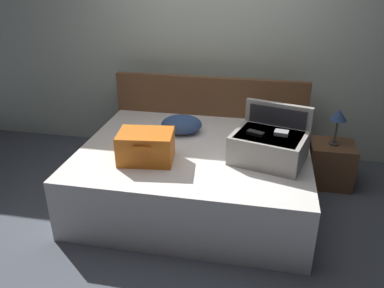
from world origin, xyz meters
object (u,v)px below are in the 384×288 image
(hard_case_medium, at_px, (146,147))
(table_lamp, at_px, (338,117))
(hard_case_large, at_px, (269,144))
(pillow_near_headboard, at_px, (181,124))
(pillow_center_head, at_px, (269,127))
(bed, at_px, (195,175))
(nightstand, at_px, (330,164))

(hard_case_medium, xyz_separation_m, table_lamp, (1.69, 0.91, 0.05))
(hard_case_large, relative_size, pillow_near_headboard, 1.73)
(hard_case_large, relative_size, table_lamp, 1.90)
(pillow_center_head, bearing_deg, hard_case_large, -89.57)
(hard_case_large, relative_size, hard_case_medium, 1.41)
(bed, height_order, pillow_center_head, pillow_center_head)
(hard_case_medium, height_order, table_lamp, hard_case_medium)
(pillow_center_head, bearing_deg, hard_case_medium, -144.60)
(pillow_near_headboard, distance_m, table_lamp, 1.55)
(hard_case_large, bearing_deg, nightstand, 62.44)
(bed, xyz_separation_m, hard_case_medium, (-0.36, -0.32, 0.41))
(table_lamp, bearing_deg, nightstand, 180.00)
(pillow_near_headboard, relative_size, pillow_center_head, 0.83)
(pillow_center_head, xyz_separation_m, table_lamp, (0.66, 0.18, 0.09))
(bed, xyz_separation_m, nightstand, (1.32, 0.59, -0.06))
(table_lamp, bearing_deg, pillow_near_headboard, -170.03)
(pillow_near_headboard, xyz_separation_m, pillow_center_head, (0.86, 0.09, 0.00))
(table_lamp, bearing_deg, hard_case_medium, -151.60)
(pillow_near_headboard, bearing_deg, hard_case_medium, -104.52)
(bed, bearing_deg, pillow_near_headboard, 121.07)
(hard_case_large, bearing_deg, pillow_center_head, 105.89)
(hard_case_medium, bearing_deg, table_lamp, 21.43)
(bed, bearing_deg, hard_case_medium, -138.87)
(pillow_near_headboard, bearing_deg, pillow_center_head, 5.79)
(bed, height_order, pillow_near_headboard, pillow_near_headboard)
(hard_case_medium, distance_m, pillow_near_headboard, 0.67)
(bed, relative_size, pillow_near_headboard, 5.12)
(hard_case_large, bearing_deg, pillow_near_headboard, 169.04)
(pillow_near_headboard, relative_size, nightstand, 0.90)
(hard_case_large, height_order, pillow_near_headboard, hard_case_large)
(bed, xyz_separation_m, pillow_center_head, (0.67, 0.41, 0.38))
(pillow_center_head, bearing_deg, pillow_near_headboard, -174.21)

